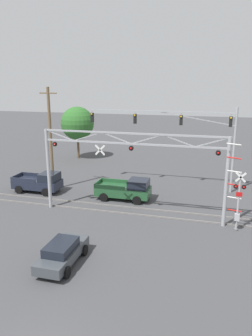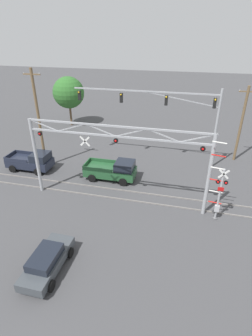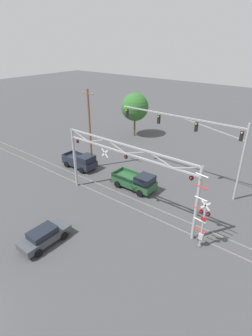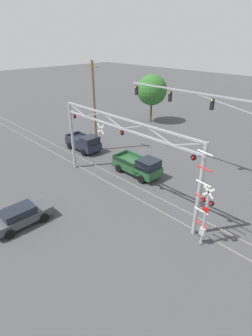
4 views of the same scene
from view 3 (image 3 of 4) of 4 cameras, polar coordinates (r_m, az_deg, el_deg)
rail_track_near at (r=27.41m, az=0.35°, el=-8.27°), size 80.00×0.08×0.10m
rail_track_far at (r=28.36m, az=2.15°, el=-6.97°), size 80.00×0.08×0.10m
crossing_gantry at (r=24.89m, az=-0.05°, el=0.14°), size 15.03×0.30×6.97m
crossing_signal_mast at (r=22.28m, az=16.23°, el=-11.48°), size 1.60×0.35×6.61m
traffic_signal_span at (r=29.39m, az=16.54°, el=6.40°), size 15.30×0.39×8.49m
pickup_truck_lead at (r=29.92m, az=2.20°, el=-2.91°), size 5.11×2.36×2.05m
pickup_truck_following at (r=35.28m, az=-9.79°, el=1.49°), size 4.75×2.36×2.05m
sedan_waiting at (r=23.70m, az=-17.34°, el=-13.91°), size 1.98×4.37×1.49m
utility_pole_left at (r=33.80m, az=-7.88°, el=8.38°), size 1.80×0.28×10.33m
background_tree_beyond_span at (r=45.88m, az=1.94°, el=13.10°), size 4.69×4.69×7.43m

